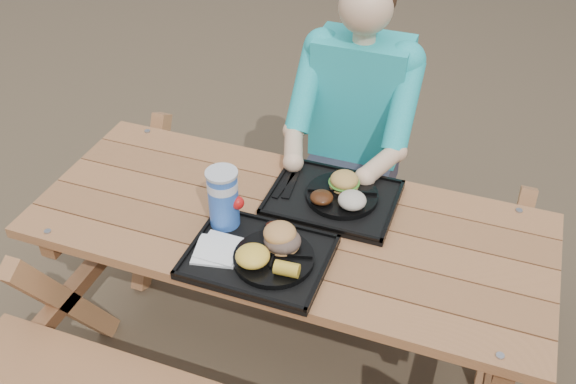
% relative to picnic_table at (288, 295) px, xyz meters
% --- Properties ---
extents(ground, '(60.00, 60.00, 0.00)m').
position_rel_picnic_table_xyz_m(ground, '(0.00, 0.00, -0.38)').
color(ground, '#999999').
rests_on(ground, ground).
extents(picnic_table, '(1.80, 1.49, 0.75)m').
position_rel_picnic_table_xyz_m(picnic_table, '(0.00, 0.00, 0.00)').
color(picnic_table, '#999999').
rests_on(picnic_table, ground).
extents(tray_near, '(0.45, 0.35, 0.02)m').
position_rel_picnic_table_xyz_m(tray_near, '(-0.02, -0.21, 0.39)').
color(tray_near, black).
rests_on(tray_near, picnic_table).
extents(tray_far, '(0.45, 0.35, 0.02)m').
position_rel_picnic_table_xyz_m(tray_far, '(0.11, 0.16, 0.39)').
color(tray_far, black).
rests_on(tray_far, picnic_table).
extents(plate_near, '(0.26, 0.26, 0.02)m').
position_rel_picnic_table_xyz_m(plate_near, '(0.03, -0.22, 0.41)').
color(plate_near, black).
rests_on(plate_near, tray_near).
extents(plate_far, '(0.26, 0.26, 0.02)m').
position_rel_picnic_table_xyz_m(plate_far, '(0.14, 0.17, 0.41)').
color(plate_far, black).
rests_on(plate_far, tray_far).
extents(napkin_stack, '(0.17, 0.17, 0.02)m').
position_rel_picnic_table_xyz_m(napkin_stack, '(-0.16, -0.24, 0.40)').
color(napkin_stack, white).
rests_on(napkin_stack, tray_near).
extents(soda_cup, '(0.10, 0.10, 0.21)m').
position_rel_picnic_table_xyz_m(soda_cup, '(-0.19, -0.10, 0.50)').
color(soda_cup, blue).
rests_on(soda_cup, tray_near).
extents(condiment_bbq, '(0.06, 0.06, 0.03)m').
position_rel_picnic_table_xyz_m(condiment_bbq, '(-0.02, -0.10, 0.41)').
color(condiment_bbq, black).
rests_on(condiment_bbq, tray_near).
extents(condiment_mustard, '(0.05, 0.05, 0.03)m').
position_rel_picnic_table_xyz_m(condiment_mustard, '(0.03, -0.08, 0.41)').
color(condiment_mustard, yellow).
rests_on(condiment_mustard, tray_near).
extents(sandwich, '(0.11, 0.11, 0.12)m').
position_rel_picnic_table_xyz_m(sandwich, '(0.04, -0.16, 0.47)').
color(sandwich, '#CD8948').
rests_on(sandwich, plate_near).
extents(mac_cheese, '(0.11, 0.11, 0.05)m').
position_rel_picnic_table_xyz_m(mac_cheese, '(-0.02, -0.27, 0.44)').
color(mac_cheese, yellow).
rests_on(mac_cheese, plate_near).
extents(corn_cob, '(0.08, 0.08, 0.05)m').
position_rel_picnic_table_xyz_m(corn_cob, '(0.10, -0.28, 0.44)').
color(corn_cob, gold).
rests_on(corn_cob, plate_near).
extents(cutlery_far, '(0.04, 0.17, 0.01)m').
position_rel_picnic_table_xyz_m(cutlery_far, '(-0.05, 0.17, 0.40)').
color(cutlery_far, black).
rests_on(cutlery_far, tray_far).
extents(burger, '(0.10, 0.10, 0.09)m').
position_rel_picnic_table_xyz_m(burger, '(0.14, 0.20, 0.46)').
color(burger, '#C99347').
rests_on(burger, plate_far).
extents(baked_beans, '(0.08, 0.08, 0.04)m').
position_rel_picnic_table_xyz_m(baked_beans, '(0.09, 0.10, 0.43)').
color(baked_beans, '#421F0D').
rests_on(baked_beans, plate_far).
extents(potato_salad, '(0.10, 0.10, 0.06)m').
position_rel_picnic_table_xyz_m(potato_salad, '(0.20, 0.11, 0.44)').
color(potato_salad, beige).
rests_on(potato_salad, plate_far).
extents(diner, '(0.48, 0.84, 1.28)m').
position_rel_picnic_table_xyz_m(diner, '(0.06, 0.70, 0.27)').
color(diner, '#1AB6B5').
rests_on(diner, ground).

